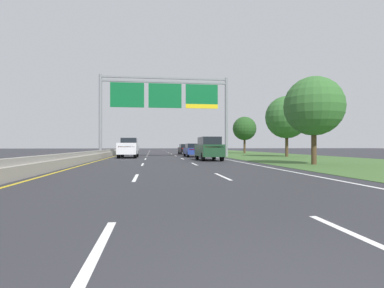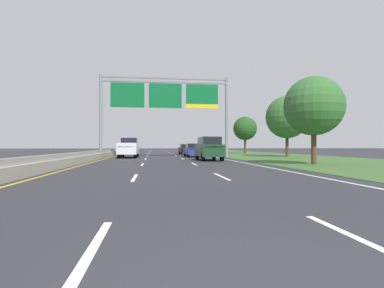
{
  "view_description": "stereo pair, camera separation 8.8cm",
  "coord_description": "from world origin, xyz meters",
  "px_view_note": "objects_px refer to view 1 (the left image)",
  "views": [
    {
      "loc": [
        -1.15,
        -2.47,
        1.34
      ],
      "look_at": [
        2.29,
        24.19,
        1.48
      ],
      "focal_mm": 28.71,
      "sensor_mm": 36.0,
      "label": 1
    },
    {
      "loc": [
        -1.07,
        -2.48,
        1.34
      ],
      "look_at": [
        2.29,
        24.19,
        1.48
      ],
      "focal_mm": 28.71,
      "sensor_mm": 36.0,
      "label": 2
    }
  ],
  "objects_px": {
    "roadside_tree_far": "(245,129)",
    "car_darkgreen_right_lane_suv": "(209,148)",
    "car_blue_right_lane_sedan": "(193,150)",
    "roadside_tree_mid": "(287,117)",
    "pickup_truck_white": "(128,148)",
    "roadside_tree_near": "(314,106)",
    "overhead_sign_gantry": "(165,99)",
    "car_black_right_lane_sedan": "(185,149)"
  },
  "relations": [
    {
      "from": "roadside_tree_far",
      "to": "car_darkgreen_right_lane_suv",
      "type": "bearing_deg",
      "value": -114.23
    },
    {
      "from": "car_blue_right_lane_sedan",
      "to": "roadside_tree_mid",
      "type": "xyz_separation_m",
      "value": [
        11.14,
        -1.17,
        3.9
      ]
    },
    {
      "from": "car_darkgreen_right_lane_suv",
      "to": "pickup_truck_white",
      "type": "bearing_deg",
      "value": 46.02
    },
    {
      "from": "car_darkgreen_right_lane_suv",
      "to": "roadside_tree_near",
      "type": "xyz_separation_m",
      "value": [
        6.16,
        -7.13,
        3.0
      ]
    },
    {
      "from": "roadside_tree_far",
      "to": "pickup_truck_white",
      "type": "bearing_deg",
      "value": -138.48
    },
    {
      "from": "pickup_truck_white",
      "to": "car_darkgreen_right_lane_suv",
      "type": "height_order",
      "value": "pickup_truck_white"
    },
    {
      "from": "overhead_sign_gantry",
      "to": "roadside_tree_near",
      "type": "xyz_separation_m",
      "value": [
        9.78,
        -15.67,
        -2.63
      ]
    },
    {
      "from": "car_darkgreen_right_lane_suv",
      "to": "roadside_tree_near",
      "type": "height_order",
      "value": "roadside_tree_near"
    },
    {
      "from": "car_black_right_lane_sedan",
      "to": "roadside_tree_far",
      "type": "relative_size",
      "value": 0.71
    },
    {
      "from": "car_black_right_lane_sedan",
      "to": "roadside_tree_near",
      "type": "xyz_separation_m",
      "value": [
        6.19,
        -27.46,
        3.28
      ]
    },
    {
      "from": "pickup_truck_white",
      "to": "roadside_tree_near",
      "type": "xyz_separation_m",
      "value": [
        13.87,
        -14.36,
        3.03
      ]
    },
    {
      "from": "roadside_tree_far",
      "to": "car_blue_right_lane_sedan",
      "type": "bearing_deg",
      "value": -126.35
    },
    {
      "from": "overhead_sign_gantry",
      "to": "roadside_tree_mid",
      "type": "distance_m",
      "value": 14.62
    },
    {
      "from": "car_black_right_lane_sedan",
      "to": "car_blue_right_lane_sedan",
      "type": "height_order",
      "value": "same"
    },
    {
      "from": "car_blue_right_lane_sedan",
      "to": "roadside_tree_far",
      "type": "relative_size",
      "value": 0.71
    },
    {
      "from": "roadside_tree_mid",
      "to": "roadside_tree_far",
      "type": "xyz_separation_m",
      "value": [
        -0.31,
        15.88,
        -0.47
      ]
    },
    {
      "from": "car_darkgreen_right_lane_suv",
      "to": "car_black_right_lane_sedan",
      "type": "distance_m",
      "value": 20.33
    },
    {
      "from": "car_blue_right_lane_sedan",
      "to": "roadside_tree_near",
      "type": "xyz_separation_m",
      "value": [
        6.47,
        -15.78,
        3.28
      ]
    },
    {
      "from": "roadside_tree_near",
      "to": "roadside_tree_mid",
      "type": "distance_m",
      "value": 15.35
    },
    {
      "from": "car_black_right_lane_sedan",
      "to": "roadside_tree_far",
      "type": "bearing_deg",
      "value": -75.12
    },
    {
      "from": "roadside_tree_near",
      "to": "pickup_truck_white",
      "type": "bearing_deg",
      "value": 134.02
    },
    {
      "from": "roadside_tree_near",
      "to": "roadside_tree_mid",
      "type": "relative_size",
      "value": 0.85
    },
    {
      "from": "car_black_right_lane_sedan",
      "to": "roadside_tree_mid",
      "type": "xyz_separation_m",
      "value": [
        10.86,
        -12.85,
        3.9
      ]
    },
    {
      "from": "overhead_sign_gantry",
      "to": "roadside_tree_mid",
      "type": "relative_size",
      "value": 2.08
    },
    {
      "from": "pickup_truck_white",
      "to": "car_black_right_lane_sedan",
      "type": "relative_size",
      "value": 1.22
    },
    {
      "from": "pickup_truck_white",
      "to": "car_blue_right_lane_sedan",
      "type": "bearing_deg",
      "value": -78.73
    },
    {
      "from": "car_blue_right_lane_sedan",
      "to": "roadside_tree_near",
      "type": "distance_m",
      "value": 17.37
    },
    {
      "from": "roadside_tree_near",
      "to": "car_black_right_lane_sedan",
      "type": "bearing_deg",
      "value": 102.7
    },
    {
      "from": "pickup_truck_white",
      "to": "car_darkgreen_right_lane_suv",
      "type": "bearing_deg",
      "value": -132.74
    },
    {
      "from": "pickup_truck_white",
      "to": "roadside_tree_mid",
      "type": "height_order",
      "value": "roadside_tree_mid"
    },
    {
      "from": "pickup_truck_white",
      "to": "roadside_tree_mid",
      "type": "bearing_deg",
      "value": -88.83
    },
    {
      "from": "overhead_sign_gantry",
      "to": "roadside_tree_mid",
      "type": "xyz_separation_m",
      "value": [
        14.45,
        -1.06,
        -2.01
      ]
    },
    {
      "from": "car_blue_right_lane_sedan",
      "to": "roadside_tree_far",
      "type": "height_order",
      "value": "roadside_tree_far"
    },
    {
      "from": "car_darkgreen_right_lane_suv",
      "to": "roadside_tree_far",
      "type": "height_order",
      "value": "roadside_tree_far"
    },
    {
      "from": "car_blue_right_lane_sedan",
      "to": "roadside_tree_far",
      "type": "xyz_separation_m",
      "value": [
        10.83,
        14.71,
        3.43
      ]
    },
    {
      "from": "roadside_tree_near",
      "to": "overhead_sign_gantry",
      "type": "bearing_deg",
      "value": 121.97
    },
    {
      "from": "overhead_sign_gantry",
      "to": "car_darkgreen_right_lane_suv",
      "type": "xyz_separation_m",
      "value": [
        3.62,
        -8.54,
        -5.63
      ]
    },
    {
      "from": "overhead_sign_gantry",
      "to": "pickup_truck_white",
      "type": "relative_size",
      "value": 2.78
    },
    {
      "from": "pickup_truck_white",
      "to": "roadside_tree_far",
      "type": "xyz_separation_m",
      "value": [
        18.23,
        16.14,
        3.17
      ]
    },
    {
      "from": "overhead_sign_gantry",
      "to": "roadside_tree_mid",
      "type": "bearing_deg",
      "value": -4.18
    },
    {
      "from": "pickup_truck_white",
      "to": "car_blue_right_lane_sedan",
      "type": "height_order",
      "value": "pickup_truck_white"
    },
    {
      "from": "roadside_tree_near",
      "to": "roadside_tree_far",
      "type": "relative_size",
      "value": 0.99
    }
  ]
}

